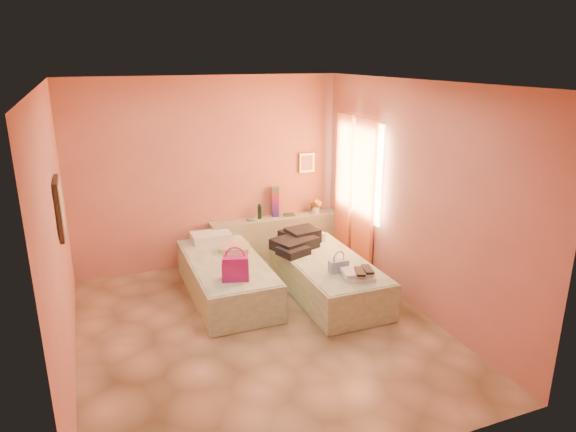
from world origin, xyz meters
The scene contains 16 objects.
ground centered at (0.00, 0.00, 0.00)m, with size 4.50×4.50×0.00m, color tan.
room_walls centered at (0.21, 0.57, 1.79)m, with size 4.02×4.51×2.81m.
headboard_ledge centered at (0.98, 2.10, 0.33)m, with size 2.05×0.30×0.65m, color #A0AC8D.
bed_left centered at (-0.11, 1.05, 0.25)m, with size 0.90×2.00×0.50m, color beige.
bed_right centered at (1.14, 0.58, 0.25)m, with size 0.90×2.00×0.50m, color beige.
water_bottle centered at (0.73, 2.14, 0.76)m, with size 0.06×0.06×0.22m, color #13341F.
rainbow_box centered at (1.00, 2.17, 0.89)m, with size 0.11×0.11×0.48m, color #B11570.
small_dish centered at (0.58, 2.11, 0.67)m, with size 0.13×0.13×0.03m, color #559C73.
green_book centered at (1.21, 2.11, 0.66)m, with size 0.17×0.12×0.03m, color #284A29.
flower_vase centered at (1.66, 2.07, 0.79)m, with size 0.21×0.21×0.27m, color silver.
magenta_handbag centered at (-0.16, 0.43, 0.65)m, with size 0.32×0.18×0.30m, color #B11570.
khaki_garment centered at (0.10, 1.36, 0.53)m, with size 0.38×0.30×0.06m, color tan.
clothes_pile centered at (0.95, 1.12, 0.60)m, with size 0.63×0.63×0.19m, color black.
blue_handbag centered at (1.08, 0.16, 0.58)m, with size 0.24×0.10×0.16m, color #40609B.
towel_stack centered at (1.22, -0.09, 0.55)m, with size 0.35×0.30×0.10m, color silver.
sandal_pair centered at (1.27, -0.14, 0.61)m, with size 0.19×0.26×0.03m, color black.
Camera 1 is at (-1.67, -5.03, 3.07)m, focal length 32.00 mm.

